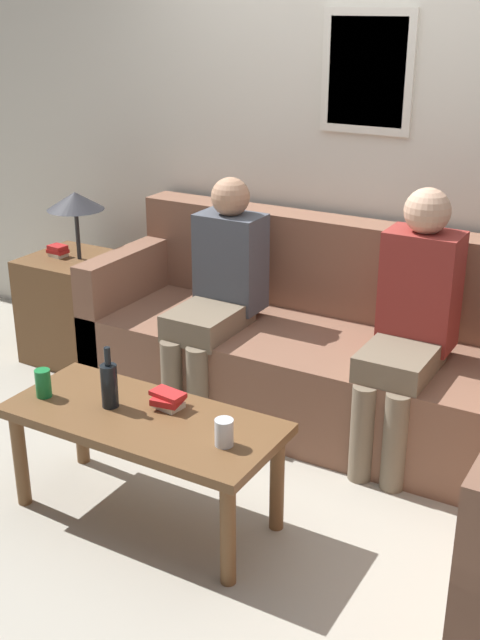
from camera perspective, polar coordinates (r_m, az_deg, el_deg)
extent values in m
plane|color=#ADA899|center=(3.89, 2.38, -9.67)|extent=(16.00, 16.00, 0.00)
cube|color=silver|center=(4.28, 8.93, 11.72)|extent=(9.00, 0.06, 2.60)
cube|color=silver|center=(4.20, 9.04, 17.02)|extent=(0.48, 0.02, 0.60)
cube|color=#B7CCB2|center=(4.19, 9.00, 17.02)|extent=(0.40, 0.01, 0.52)
cube|color=brown|center=(4.15, 5.44, -3.96)|extent=(2.44, 0.88, 0.47)
cube|color=brown|center=(4.26, 7.59, 3.70)|extent=(2.44, 0.20, 0.51)
cube|color=brown|center=(4.65, -7.46, 0.70)|extent=(0.14, 0.88, 0.75)
cube|color=brown|center=(3.28, -6.92, -7.05)|extent=(1.15, 0.51, 0.04)
cylinder|color=brown|center=(3.58, -15.36, -9.51)|extent=(0.06, 0.06, 0.44)
cylinder|color=brown|center=(3.03, -0.86, -14.96)|extent=(0.06, 0.06, 0.44)
cylinder|color=brown|center=(3.82, -11.28, -7.00)|extent=(0.06, 0.06, 0.44)
cylinder|color=brown|center=(3.31, 2.65, -11.44)|extent=(0.06, 0.06, 0.44)
cube|color=brown|center=(4.90, -11.63, 0.86)|extent=(0.51, 0.51, 0.63)
cylinder|color=#262628|center=(4.71, -11.48, 6.10)|extent=(0.02, 0.02, 0.31)
cone|color=#2D2D33|center=(4.67, -11.65, 8.31)|extent=(0.33, 0.33, 0.10)
cube|color=beige|center=(4.83, -12.81, 4.56)|extent=(0.10, 0.09, 0.02)
cube|color=red|center=(4.82, -12.83, 4.81)|extent=(0.12, 0.09, 0.02)
cube|color=red|center=(4.81, -12.85, 5.06)|extent=(0.11, 0.09, 0.02)
cylinder|color=black|center=(3.32, -9.27, -4.65)|extent=(0.07, 0.07, 0.19)
cylinder|color=black|center=(3.27, -9.41, -2.57)|extent=(0.03, 0.03, 0.08)
cylinder|color=silver|center=(3.02, -1.14, -8.00)|extent=(0.07, 0.07, 0.11)
cube|color=beige|center=(3.32, -5.12, -6.02)|extent=(0.13, 0.10, 0.02)
cube|color=red|center=(3.31, -5.14, -5.63)|extent=(0.13, 0.13, 0.03)
cube|color=red|center=(3.30, -5.15, -5.27)|extent=(0.15, 0.10, 0.02)
cylinder|color=#197A38|center=(3.47, -13.82, -4.39)|extent=(0.07, 0.07, 0.12)
cube|color=#756651|center=(4.08, -2.27, -0.04)|extent=(0.31, 0.45, 0.14)
cylinder|color=#756651|center=(4.06, -4.84, -4.59)|extent=(0.11, 0.11, 0.47)
cylinder|color=#756651|center=(3.98, -3.02, -5.09)|extent=(0.11, 0.11, 0.47)
cube|color=#474C56|center=(4.17, -0.66, 4.18)|extent=(0.34, 0.22, 0.50)
sphere|color=tan|center=(4.08, -0.69, 8.75)|extent=(0.20, 0.20, 0.20)
cube|color=#756651|center=(3.69, 11.30, -2.91)|extent=(0.31, 0.44, 0.14)
cylinder|color=#756651|center=(3.65, 8.69, -7.97)|extent=(0.11, 0.11, 0.47)
cylinder|color=#756651|center=(3.61, 10.96, -8.52)|extent=(0.11, 0.11, 0.47)
cube|color=maroon|center=(3.78, 12.71, 2.11)|extent=(0.34, 0.22, 0.55)
sphere|color=tan|center=(3.68, 13.19, 7.55)|extent=(0.21, 0.21, 0.21)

